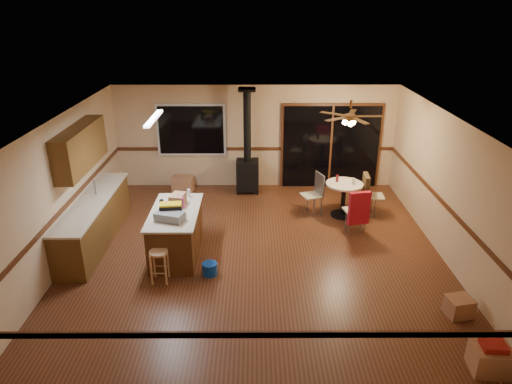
{
  "coord_description": "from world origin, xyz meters",
  "views": [
    {
      "loc": [
        -0.03,
        -7.59,
        4.47
      ],
      "look_at": [
        0.0,
        0.3,
        1.15
      ],
      "focal_mm": 32.0,
      "sensor_mm": 36.0,
      "label": 1
    }
  ],
  "objects_px": {
    "wood_stove": "(247,165)",
    "chair_near": "(359,208)",
    "toolbox_black": "(171,211)",
    "box_under_window": "(183,185)",
    "dining_table": "(344,194)",
    "toolbox_grey": "(170,217)",
    "chair_right": "(367,190)",
    "box_corner_a": "(490,359)",
    "box_corner_b": "(459,306)",
    "blue_bucket": "(210,269)",
    "kitchen_island": "(176,233)",
    "chair_left": "(316,189)",
    "bar_stool": "(160,266)"
  },
  "relations": [
    {
      "from": "wood_stove",
      "to": "chair_near",
      "type": "distance_m",
      "value": 3.22
    },
    {
      "from": "toolbox_black",
      "to": "box_under_window",
      "type": "xyz_separation_m",
      "value": [
        -0.31,
        3.24,
        -0.8
      ]
    },
    {
      "from": "toolbox_black",
      "to": "dining_table",
      "type": "xyz_separation_m",
      "value": [
        3.47,
        1.87,
        -0.48
      ]
    },
    {
      "from": "toolbox_grey",
      "to": "chair_right",
      "type": "height_order",
      "value": "toolbox_grey"
    },
    {
      "from": "box_corner_a",
      "to": "box_corner_b",
      "type": "relative_size",
      "value": 1.28
    },
    {
      "from": "blue_bucket",
      "to": "dining_table",
      "type": "xyz_separation_m",
      "value": [
        2.76,
        2.38,
        0.42
      ]
    },
    {
      "from": "kitchen_island",
      "to": "chair_right",
      "type": "bearing_deg",
      "value": 23.52
    },
    {
      "from": "toolbox_grey",
      "to": "box_under_window",
      "type": "xyz_separation_m",
      "value": [
        -0.31,
        3.42,
        -0.77
      ]
    },
    {
      "from": "toolbox_grey",
      "to": "chair_left",
      "type": "relative_size",
      "value": 0.96
    },
    {
      "from": "kitchen_island",
      "to": "chair_right",
      "type": "height_order",
      "value": "chair_right"
    },
    {
      "from": "box_under_window",
      "to": "toolbox_grey",
      "type": "bearing_deg",
      "value": -84.8
    },
    {
      "from": "box_corner_b",
      "to": "box_corner_a",
      "type": "bearing_deg",
      "value": -93.56
    },
    {
      "from": "dining_table",
      "to": "chair_near",
      "type": "xyz_separation_m",
      "value": [
        0.14,
        -0.88,
        0.07
      ]
    },
    {
      "from": "kitchen_island",
      "to": "box_corner_b",
      "type": "relative_size",
      "value": 4.5
    },
    {
      "from": "wood_stove",
      "to": "toolbox_black",
      "type": "distance_m",
      "value": 3.53
    },
    {
      "from": "chair_near",
      "to": "wood_stove",
      "type": "bearing_deg",
      "value": 135.19
    },
    {
      "from": "bar_stool",
      "to": "chair_right",
      "type": "bearing_deg",
      "value": 32.69
    },
    {
      "from": "blue_bucket",
      "to": "dining_table",
      "type": "distance_m",
      "value": 3.67
    },
    {
      "from": "wood_stove",
      "to": "chair_right",
      "type": "height_order",
      "value": "wood_stove"
    },
    {
      "from": "kitchen_island",
      "to": "chair_left",
      "type": "xyz_separation_m",
      "value": [
        2.84,
        1.8,
        0.14
      ]
    },
    {
      "from": "toolbox_grey",
      "to": "chair_left",
      "type": "bearing_deg",
      "value": 37.47
    },
    {
      "from": "box_under_window",
      "to": "toolbox_black",
      "type": "bearing_deg",
      "value": -84.62
    },
    {
      "from": "box_corner_b",
      "to": "wood_stove",
      "type": "bearing_deg",
      "value": 123.92
    },
    {
      "from": "wood_stove",
      "to": "box_under_window",
      "type": "relative_size",
      "value": 4.94
    },
    {
      "from": "chair_left",
      "to": "chair_right",
      "type": "relative_size",
      "value": 0.74
    },
    {
      "from": "dining_table",
      "to": "box_under_window",
      "type": "xyz_separation_m",
      "value": [
        -3.77,
        1.37,
        -0.32
      ]
    },
    {
      "from": "chair_left",
      "to": "dining_table",
      "type": "bearing_deg",
      "value": -12.79
    },
    {
      "from": "box_under_window",
      "to": "box_corner_a",
      "type": "bearing_deg",
      "value": -51.15
    },
    {
      "from": "dining_table",
      "to": "chair_left",
      "type": "relative_size",
      "value": 1.57
    },
    {
      "from": "chair_right",
      "to": "toolbox_grey",
      "type": "bearing_deg",
      "value": -151.96
    },
    {
      "from": "blue_bucket",
      "to": "box_corner_b",
      "type": "bearing_deg",
      "value": -16.18
    },
    {
      "from": "toolbox_grey",
      "to": "blue_bucket",
      "type": "distance_m",
      "value": 1.16
    },
    {
      "from": "kitchen_island",
      "to": "toolbox_black",
      "type": "distance_m",
      "value": 0.6
    },
    {
      "from": "toolbox_grey",
      "to": "toolbox_black",
      "type": "xyz_separation_m",
      "value": [
        -0.01,
        0.18,
        0.03
      ]
    },
    {
      "from": "blue_bucket",
      "to": "box_under_window",
      "type": "height_order",
      "value": "box_under_window"
    },
    {
      "from": "box_corner_b",
      "to": "box_under_window",
      "type": "bearing_deg",
      "value": 135.23
    },
    {
      "from": "kitchen_island",
      "to": "bar_stool",
      "type": "xyz_separation_m",
      "value": [
        -0.15,
        -0.91,
        -0.16
      ]
    },
    {
      "from": "kitchen_island",
      "to": "wood_stove",
      "type": "xyz_separation_m",
      "value": [
        1.3,
        3.05,
        0.28
      ]
    },
    {
      "from": "blue_bucket",
      "to": "box_corner_b",
      "type": "xyz_separation_m",
      "value": [
        3.92,
        -1.14,
        0.04
      ]
    },
    {
      "from": "bar_stool",
      "to": "blue_bucket",
      "type": "bearing_deg",
      "value": 13.2
    },
    {
      "from": "bar_stool",
      "to": "chair_right",
      "type": "height_order",
      "value": "chair_right"
    },
    {
      "from": "toolbox_grey",
      "to": "box_corner_b",
      "type": "distance_m",
      "value": 4.91
    },
    {
      "from": "toolbox_grey",
      "to": "chair_right",
      "type": "distance_m",
      "value": 4.52
    },
    {
      "from": "kitchen_island",
      "to": "wood_stove",
      "type": "relative_size",
      "value": 0.67
    },
    {
      "from": "box_under_window",
      "to": "bar_stool",
      "type": "bearing_deg",
      "value": -87.41
    },
    {
      "from": "box_under_window",
      "to": "wood_stove",
      "type": "bearing_deg",
      "value": 0.69
    },
    {
      "from": "dining_table",
      "to": "chair_near",
      "type": "distance_m",
      "value": 0.89
    },
    {
      "from": "bar_stool",
      "to": "box_under_window",
      "type": "relative_size",
      "value": 1.14
    },
    {
      "from": "toolbox_black",
      "to": "dining_table",
      "type": "height_order",
      "value": "toolbox_black"
    },
    {
      "from": "bar_stool",
      "to": "box_corner_a",
      "type": "distance_m",
      "value": 5.12
    }
  ]
}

